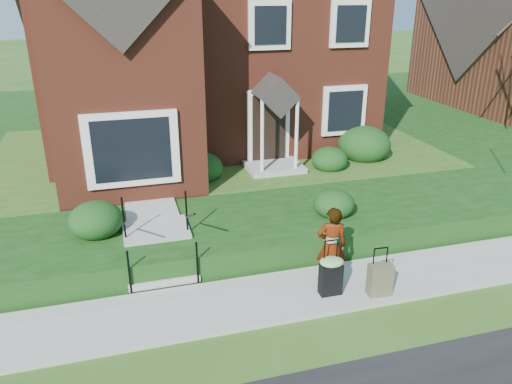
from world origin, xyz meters
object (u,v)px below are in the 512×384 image
object	(u,v)px
front_steps	(159,246)
suitcase_olive	(380,279)
woman	(332,246)
suitcase_black	(331,274)

from	to	relation	value
front_steps	suitcase_olive	size ratio (longest dim) A/B	2.08
front_steps	woman	distance (m)	3.62
front_steps	suitcase_black	xyz separation A→B (m)	(3.01, -2.07, 0.04)
front_steps	woman	size ratio (longest dim) A/B	1.25
suitcase_olive	front_steps	bearing A→B (deg)	152.13
woman	suitcase_olive	world-z (taller)	woman
woman	front_steps	bearing A→B (deg)	-14.50
suitcase_black	suitcase_olive	distance (m)	0.94
suitcase_olive	suitcase_black	bearing A→B (deg)	165.76
woman	suitcase_olive	bearing A→B (deg)	151.32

